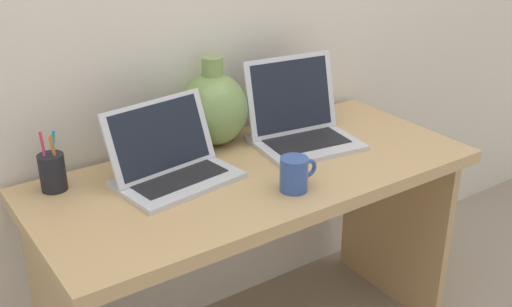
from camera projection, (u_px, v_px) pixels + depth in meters
The scene contains 6 objects.
desk at pixel (256, 215), 1.90m from camera, with size 1.32×0.59×0.70m.
laptop_left at pixel (169, 160), 1.76m from camera, with size 0.36×0.27×0.22m.
laptop_right at pixel (299, 120), 2.01m from camera, with size 0.35×0.30×0.26m.
green_vase at pixel (214, 108), 1.97m from camera, with size 0.22×0.22×0.29m.
coffee_mug at pixel (295, 174), 1.70m from camera, with size 0.12×0.08×0.10m.
pen_cup at pixel (53, 171), 1.69m from camera, with size 0.07×0.07×0.17m.
Camera 1 is at (-0.94, -1.36, 1.50)m, focal length 43.54 mm.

